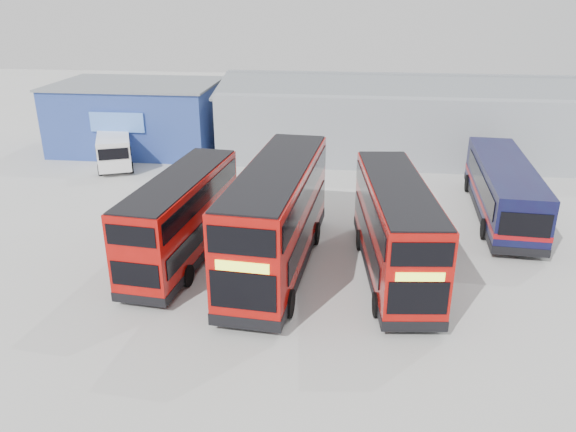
{
  "coord_description": "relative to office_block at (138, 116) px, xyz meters",
  "views": [
    {
      "loc": [
        2.61,
        -23.75,
        11.95
      ],
      "look_at": [
        -0.16,
        0.07,
        2.1
      ],
      "focal_mm": 35.0,
      "sensor_mm": 36.0,
      "label": 1
    }
  ],
  "objects": [
    {
      "name": "ground_plane",
      "position": [
        14.0,
        -17.99,
        -2.58
      ],
      "size": [
        120.0,
        120.0,
        0.0
      ],
      "primitive_type": "plane",
      "color": "#A3A39E",
      "rests_on": "ground"
    },
    {
      "name": "office_block",
      "position": [
        0.0,
        0.0,
        0.0
      ],
      "size": [
        12.3,
        8.32,
        5.12
      ],
      "color": "navy",
      "rests_on": "ground"
    },
    {
      "name": "maintenance_shed",
      "position": [
        22.0,
        2.01,
        0.02
      ],
      "size": [
        30.5,
        12.0,
        5.89
      ],
      "color": "gray",
      "rests_on": "ground"
    },
    {
      "name": "double_decker_left",
      "position": [
        9.02,
        -18.64,
        -0.56
      ],
      "size": [
        3.27,
        9.79,
        4.06
      ],
      "rotation": [
        0.0,
        0.0,
        3.04
      ],
      "color": "#A80D09",
      "rests_on": "ground"
    },
    {
      "name": "double_decker_centre",
      "position": [
        13.49,
        -19.04,
        -0.18
      ],
      "size": [
        3.67,
        11.59,
        4.83
      ],
      "rotation": [
        0.0,
        0.0,
        -0.08
      ],
      "color": "#A80D09",
      "rests_on": "ground"
    },
    {
      "name": "double_decker_right",
      "position": [
        18.66,
        -19.09,
        -0.45
      ],
      "size": [
        3.48,
        10.29,
        4.27
      ],
      "rotation": [
        0.0,
        0.0,
        0.11
      ],
      "color": "#A80D09",
      "rests_on": "ground"
    },
    {
      "name": "single_decker_blue",
      "position": [
        24.97,
        -11.59,
        -1.04
      ],
      "size": [
        3.34,
        11.59,
        3.1
      ],
      "rotation": [
        0.0,
        0.0,
        3.08
      ],
      "color": "#0C1236",
      "rests_on": "ground"
    },
    {
      "name": "panel_van",
      "position": [
        -0.02,
        -4.99,
        -1.26
      ],
      "size": [
        4.01,
        5.79,
        2.36
      ],
      "rotation": [
        0.0,
        0.0,
        0.39
      ],
      "color": "white",
      "rests_on": "ground"
    }
  ]
}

